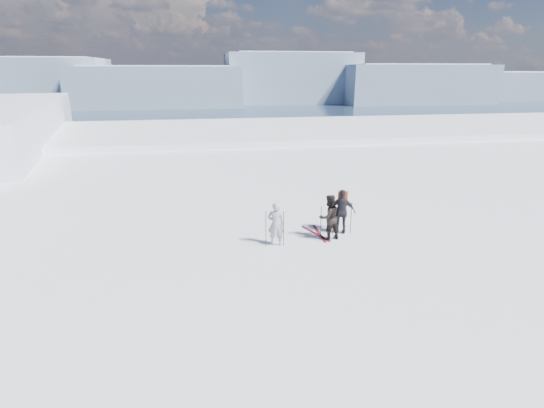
{
  "coord_description": "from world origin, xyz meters",
  "views": [
    {
      "loc": [
        -4.16,
        -9.15,
        5.66
      ],
      "look_at": [
        -2.03,
        3.0,
        1.73
      ],
      "focal_mm": 28.0,
      "sensor_mm": 36.0,
      "label": 1
    }
  ],
  "objects_px": {
    "skier_grey": "(276,224)",
    "skier_pack": "(342,212)",
    "skis_loose": "(317,233)",
    "skier_dark": "(329,217)"
  },
  "relations": [
    {
      "from": "skier_grey",
      "to": "skier_pack",
      "type": "xyz_separation_m",
      "value": [
        2.52,
        0.65,
        0.07
      ]
    },
    {
      "from": "skier_pack",
      "to": "skis_loose",
      "type": "distance_m",
      "value": 1.17
    },
    {
      "from": "skier_grey",
      "to": "skis_loose",
      "type": "xyz_separation_m",
      "value": [
        1.66,
        0.72,
        -0.73
      ]
    },
    {
      "from": "skier_grey",
      "to": "skier_dark",
      "type": "relative_size",
      "value": 0.93
    },
    {
      "from": "skis_loose",
      "to": "skier_grey",
      "type": "bearing_deg",
      "value": -156.6
    },
    {
      "from": "skier_dark",
      "to": "skis_loose",
      "type": "height_order",
      "value": "skier_dark"
    },
    {
      "from": "skier_grey",
      "to": "skier_dark",
      "type": "xyz_separation_m",
      "value": [
        1.89,
        0.19,
        0.06
      ]
    },
    {
      "from": "skier_dark",
      "to": "skier_pack",
      "type": "distance_m",
      "value": 0.79
    },
    {
      "from": "skier_pack",
      "to": "skier_dark",
      "type": "bearing_deg",
      "value": 57.02
    },
    {
      "from": "skier_grey",
      "to": "skier_pack",
      "type": "relative_size",
      "value": 0.92
    }
  ]
}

